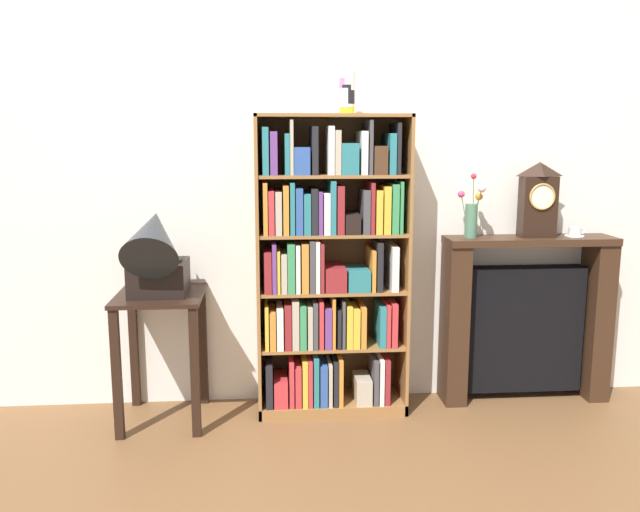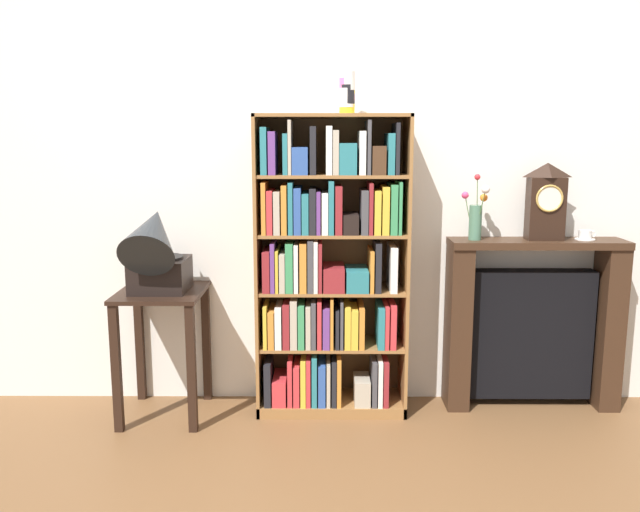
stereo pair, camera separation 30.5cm
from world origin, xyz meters
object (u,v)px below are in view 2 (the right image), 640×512
fireplace_mantel (532,324)px  teacup_with_saucer (585,236)px  bookshelf (328,274)px  flower_vase (476,216)px  gramophone (155,249)px  mantel_clock (546,202)px  cup_stack (347,93)px  side_table_left (163,325)px

fireplace_mantel → teacup_with_saucer: bearing=-4.1°
bookshelf → flower_vase: 0.87m
bookshelf → gramophone: (-0.90, -0.16, 0.17)m
gramophone → mantel_clock: (2.09, 0.21, 0.23)m
cup_stack → teacup_with_saucer: 1.52m
bookshelf → flower_vase: size_ratio=4.53×
side_table_left → flower_vase: size_ratio=1.95×
cup_stack → side_table_left: cup_stack is taller
side_table_left → mantel_clock: size_ratio=1.68×
bookshelf → side_table_left: (-0.90, -0.08, -0.27)m
fireplace_mantel → side_table_left: bearing=-175.9°
cup_stack → teacup_with_saucer: bearing=2.1°
cup_stack → gramophone: (-1.00, -0.17, -0.80)m
bookshelf → cup_stack: (0.10, 0.01, 0.97)m
bookshelf → mantel_clock: (1.19, 0.05, 0.40)m
cup_stack → side_table_left: size_ratio=0.31×
bookshelf → fireplace_mantel: (1.16, 0.07, -0.30)m
side_table_left → mantel_clock: mantel_clock is taller
bookshelf → side_table_left: size_ratio=2.32×
side_table_left → fireplace_mantel: bearing=4.1°
fireplace_mantel → teacup_with_saucer: teacup_with_saucer is taller
bookshelf → gramophone: 0.93m
fireplace_mantel → flower_vase: flower_vase is taller
side_table_left → teacup_with_saucer: teacup_with_saucer is taller
flower_vase → fireplace_mantel: bearing=3.9°
cup_stack → fireplace_mantel: 1.66m
fireplace_mantel → mantel_clock: (0.03, -0.02, 0.70)m
teacup_with_saucer → gramophone: bearing=-174.7°
side_table_left → flower_vase: 1.82m
cup_stack → mantel_clock: bearing=2.5°
cup_stack → gramophone: cup_stack is taller
fireplace_mantel → gramophone: bearing=-173.5°
fireplace_mantel → flower_vase: bearing=-176.1°
cup_stack → side_table_left: 1.59m
cup_stack → teacup_with_saucer: cup_stack is taller
fireplace_mantel → mantel_clock: mantel_clock is taller
gramophone → teacup_with_saucer: size_ratio=4.66×
bookshelf → teacup_with_saucer: bookshelf is taller
bookshelf → teacup_with_saucer: 1.43m
side_table_left → teacup_with_saucer: (2.32, 0.13, 0.48)m
teacup_with_saucer → flower_vase: bearing=-179.5°
side_table_left → gramophone: gramophone is taller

